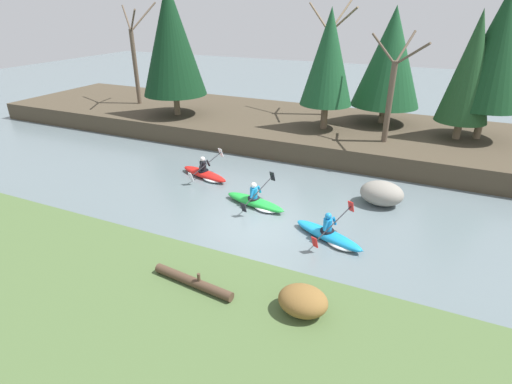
{
  "coord_description": "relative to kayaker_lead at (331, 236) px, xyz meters",
  "views": [
    {
      "loc": [
        5.11,
        -11.45,
        7.28
      ],
      "look_at": [
        -0.81,
        1.53,
        0.55
      ],
      "focal_mm": 28.0,
      "sensor_mm": 36.0,
      "label": 1
    }
  ],
  "objects": [
    {
      "name": "bare_tree_mid_downstream",
      "position": [
        0.41,
        8.55,
        3.28
      ],
      "size": [
        2.85,
        2.82,
        5.11
      ],
      "color": "brown",
      "rests_on": "riverbank_far"
    },
    {
      "name": "bare_tree_mid_upstream",
      "position": [
        -3.83,
        12.55,
        3.93
      ],
      "size": [
        3.59,
        3.55,
        6.51
      ],
      "color": "#7A664C",
      "rests_on": "riverbank_far"
    },
    {
      "name": "ground_plane",
      "position": [
        -2.62,
        -0.11,
        -0.2
      ],
      "size": [
        90.0,
        90.0,
        0.0
      ],
      "primitive_type": "plane",
      "color": "slate"
    },
    {
      "name": "riverbank_near",
      "position": [
        -2.62,
        -6.34,
        0.25
      ],
      "size": [
        44.0,
        6.16,
        0.89
      ],
      "color": "#4C6638",
      "rests_on": "ground"
    },
    {
      "name": "conifer_tree_mid_right",
      "position": [
        4.61,
        11.04,
        5.21
      ],
      "size": [
        3.35,
        3.35,
        7.16
      ],
      "color": "#7A664C",
      "rests_on": "riverbank_far"
    },
    {
      "name": "driftwood_log",
      "position": [
        -2.28,
        -4.89,
        0.82
      ],
      "size": [
        2.33,
        0.49,
        0.44
      ],
      "rotation": [
        0.0,
        0.0,
        -0.11
      ],
      "color": "#4C3828",
      "rests_on": "riverbank_near"
    },
    {
      "name": "shrub_clump_third",
      "position": [
        0.51,
        -4.64,
        1.01
      ],
      "size": [
        1.15,
        0.96,
        0.62
      ],
      "color": "brown",
      "rests_on": "riverbank_near"
    },
    {
      "name": "kayaker_trailing",
      "position": [
        -6.64,
        2.91,
        0.0
      ],
      "size": [
        2.77,
        2.04,
        1.2
      ],
      "rotation": [
        0.0,
        0.0,
        -0.27
      ],
      "color": "red",
      "rests_on": "ground"
    },
    {
      "name": "boulder_midstream",
      "position": [
        1.11,
        3.53,
        0.28
      ],
      "size": [
        1.69,
        1.32,
        0.96
      ],
      "color": "gray",
      "rests_on": "ground"
    },
    {
      "name": "kayaker_lead",
      "position": [
        0.0,
        0.0,
        0.0
      ],
      "size": [
        2.73,
        1.99,
        1.2
      ],
      "rotation": [
        0.0,
        0.0,
        -0.38
      ],
      "color": "#1993D6",
      "rests_on": "ground"
    },
    {
      "name": "riverbank_far",
      "position": [
        -2.62,
        10.63,
        0.33
      ],
      "size": [
        44.0,
        8.61,
        1.06
      ],
      "color": "#473D2D",
      "rests_on": "ground"
    },
    {
      "name": "bare_tree_upstream",
      "position": [
        -16.24,
        10.26,
        3.86
      ],
      "size": [
        3.51,
        3.47,
        6.36
      ],
      "color": "brown",
      "rests_on": "riverbank_far"
    },
    {
      "name": "conifer_tree_centre",
      "position": [
        3.66,
        10.53,
        4.34
      ],
      "size": [
        2.48,
        2.48,
        6.08
      ],
      "color": "#7A664C",
      "rests_on": "riverbank_far"
    },
    {
      "name": "conifer_tree_left",
      "position": [
        -3.02,
        9.52,
        4.59
      ],
      "size": [
        2.76,
        2.76,
        6.14
      ],
      "color": "brown",
      "rests_on": "riverbank_far"
    },
    {
      "name": "kayaker_middle",
      "position": [
        -3.31,
        1.26,
        0.0
      ],
      "size": [
        2.79,
        2.06,
        1.2
      ],
      "rotation": [
        0.0,
        0.0,
        -0.21
      ],
      "color": "green",
      "rests_on": "ground"
    },
    {
      "name": "conifer_tree_mid_left",
      "position": [
        -0.27,
        12.02,
        4.46
      ],
      "size": [
        3.74,
        3.74,
        6.2
      ],
      "color": "#7A664C",
      "rests_on": "riverbank_far"
    },
    {
      "name": "conifer_tree_far_left",
      "position": [
        -12.1,
        8.71,
        5.23
      ],
      "size": [
        3.76,
        3.76,
        7.5
      ],
      "color": "#7A664C",
      "rests_on": "riverbank_far"
    }
  ]
}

